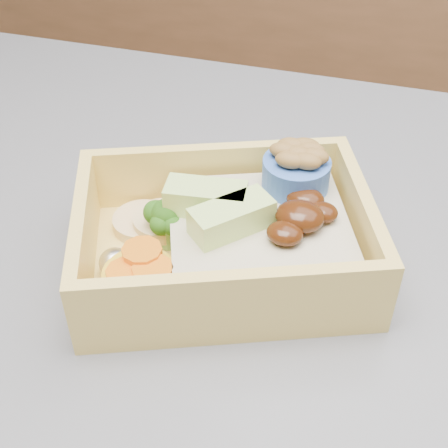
# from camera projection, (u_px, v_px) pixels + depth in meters

# --- Properties ---
(bento_box) EXTENTS (0.23, 0.20, 0.07)m
(bento_box) POSITION_uv_depth(u_px,v_px,m) (233.00, 235.00, 0.42)
(bento_box) COLOR #F2CE64
(bento_box) RESTS_ON island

